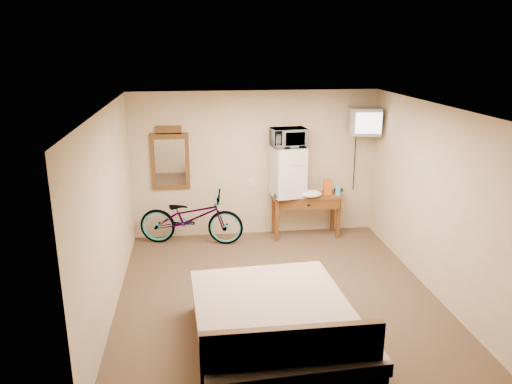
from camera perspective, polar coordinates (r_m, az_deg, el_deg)
The scene contains 13 objects.
room at distance 6.38m, azimuth 2.48°, elevation -1.60°, with size 4.60×4.64×2.50m.
desk at distance 8.61m, azimuth 5.78°, elevation -1.25°, with size 1.21×0.56×0.75m.
mini_fridge at distance 8.41m, azimuth 3.67°, elevation 2.35°, with size 0.59×0.57×0.84m.
microwave at distance 8.29m, azimuth 3.74°, elevation 6.22°, with size 0.57×0.39×0.31m, color silver.
snack_bag at distance 8.60m, azimuth 8.17°, elevation 0.56°, with size 0.14×0.08×0.27m, color #DC5713.
blue_cup at distance 8.62m, azimuth 9.35°, elevation 0.14°, with size 0.09×0.09×0.16m, color #45B5EA.
cloth_cream at distance 8.45m, azimuth 6.23°, elevation -0.20°, with size 0.39×0.30×0.12m, color white.
cloth_dark_a at distance 8.35m, azimuth 2.98°, elevation -0.39°, with size 0.28×0.21×0.11m, color black.
cloth_dark_b at distance 8.81m, azimuth 9.41°, elevation 0.24°, with size 0.18×0.14×0.08m, color black.
crt_television at distance 8.57m, azimuth 12.27°, elevation 7.92°, with size 0.57×0.63×0.45m.
wall_mirror at distance 8.46m, azimuth -9.78°, elevation 3.74°, with size 0.63×0.04×1.08m.
bicycle at distance 8.40m, azimuth -7.41°, elevation -2.89°, with size 0.61×1.74×0.91m, color black.
bed at distance 5.53m, azimuth 2.28°, elevation -15.68°, with size 1.78×2.30×0.90m.
Camera 1 is at (-1.04, -5.97, 3.25)m, focal length 35.00 mm.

